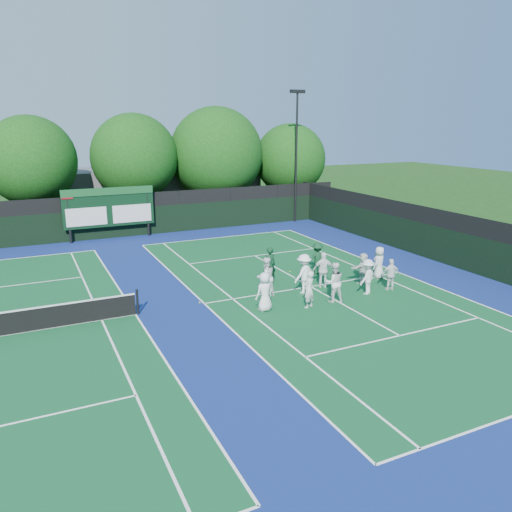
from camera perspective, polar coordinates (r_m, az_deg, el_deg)
name	(u,v)px	position (r m, az deg, el deg)	size (l,w,h in m)	color
ground	(322,293)	(23.70, 7.52, -4.20)	(120.00, 120.00, 0.00)	#163B10
court_apron	(193,305)	(22.10, -7.20, -5.63)	(34.00, 32.00, 0.01)	navy
near_court	(311,287)	(24.50, 6.26, -3.49)	(11.05, 23.85, 0.01)	#104E26
back_fence	(124,218)	(35.86, -14.89, 4.26)	(34.00, 0.08, 3.00)	black
divider_fence_right	(450,241)	(29.72, 21.31, 1.57)	(0.08, 32.00, 3.00)	black
scoreboard	(109,208)	(35.15, -16.47, 5.32)	(6.00, 0.21, 3.55)	black
clubhouse	(152,191)	(44.31, -11.82, 7.28)	(18.00, 6.00, 4.00)	#56565B
light_pole_right	(296,142)	(39.73, 4.65, 12.91)	(1.20, 0.30, 10.12)	black
tree_b	(33,163)	(38.40, -24.09, 9.67)	(6.21, 6.21, 8.28)	black
tree_c	(136,159)	(39.25, -13.52, 10.70)	(6.45, 6.45, 8.45)	black
tree_d	(218,156)	(41.12, -4.38, 11.30)	(7.44, 7.44, 9.01)	black
tree_e	(291,161)	(44.05, 4.04, 10.77)	(6.07, 6.07, 7.68)	black
tennis_ball_2	(366,293)	(23.98, 12.48, -4.12)	(0.07, 0.07, 0.07)	yellow
tennis_ball_3	(200,302)	(22.34, -6.45, -5.30)	(0.07, 0.07, 0.07)	yellow
tennis_ball_4	(290,271)	(26.78, 3.89, -1.76)	(0.07, 0.07, 0.07)	yellow
tennis_ball_5	(329,282)	(25.16, 8.35, -3.01)	(0.07, 0.07, 0.07)	yellow
player_front_0	(265,292)	(21.07, 1.01, -4.12)	(0.83, 0.54, 1.69)	white
player_front_1	(309,289)	(21.57, 6.07, -3.82)	(0.60, 0.39, 1.64)	silver
player_front_2	(334,282)	(22.36, 8.90, -2.98)	(0.89, 0.69, 1.82)	white
player_front_3	(367,277)	(23.68, 12.60, -2.33)	(1.08, 0.62, 1.67)	silver
player_front_4	(391,275)	(24.51, 15.16, -2.06)	(0.91, 0.38, 1.55)	white
player_back_0	(266,277)	(22.71, 1.13, -2.45)	(0.91, 0.71, 1.87)	white
player_back_1	(304,274)	(23.35, 5.49, -2.03)	(1.21, 0.69, 1.87)	white
player_back_2	(323,270)	(24.25, 7.72, -1.59)	(1.03, 0.43, 1.75)	white
player_back_3	(363,268)	(25.29, 12.12, -1.35)	(1.43, 0.45, 1.54)	silver
player_back_4	(379,263)	(26.17, 13.89, -0.75)	(0.81, 0.53, 1.67)	silver
coach_left	(269,265)	(24.71, 1.52, -1.04)	(0.67, 0.44, 1.83)	#0E331B
coach_right	(317,259)	(26.33, 7.00, -0.29)	(1.09, 0.63, 1.69)	#0F391E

